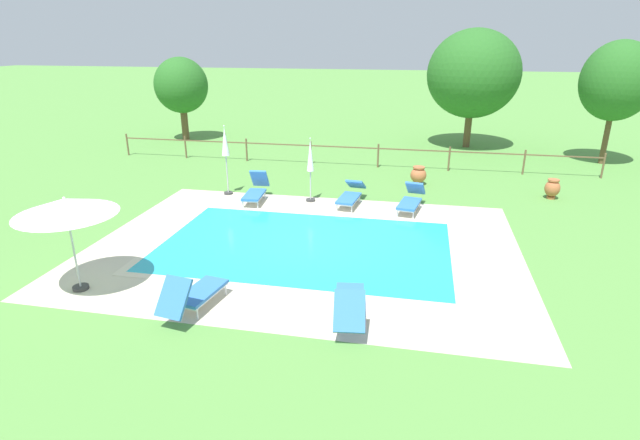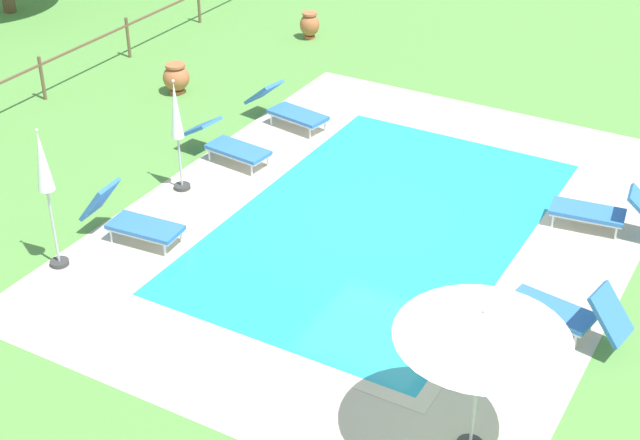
% 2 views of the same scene
% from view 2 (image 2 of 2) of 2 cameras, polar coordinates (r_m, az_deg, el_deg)
% --- Properties ---
extents(ground_plane, '(160.00, 160.00, 0.00)m').
position_cam_2_polar(ground_plane, '(17.07, 3.67, -0.23)').
color(ground_plane, '#599342').
extents(pool_deck_paving, '(11.67, 8.76, 0.01)m').
position_cam_2_polar(pool_deck_paving, '(17.07, 3.67, -0.22)').
color(pool_deck_paving, beige).
rests_on(pool_deck_paving, ground).
extents(swimming_pool_water, '(7.91, 5.00, 0.01)m').
position_cam_2_polar(swimming_pool_water, '(17.07, 3.67, -0.22)').
color(swimming_pool_water, '#23A8C1').
rests_on(swimming_pool_water, ground).
extents(pool_coping_rim, '(8.39, 5.48, 0.01)m').
position_cam_2_polar(pool_coping_rim, '(17.07, 3.67, -0.21)').
color(pool_coping_rim, beige).
rests_on(pool_coping_rim, ground).
extents(sun_lounger_north_near_steps, '(0.93, 2.05, 0.87)m').
position_cam_2_polar(sun_lounger_north_near_steps, '(20.62, -1.96, 6.76)').
color(sun_lounger_north_near_steps, '#3370BC').
rests_on(sun_lounger_north_near_steps, ground).
extents(sun_lounger_north_mid, '(0.89, 1.92, 0.99)m').
position_cam_2_polar(sun_lounger_north_mid, '(14.65, 14.77, -5.39)').
color(sun_lounger_north_mid, '#3370BC').
rests_on(sun_lounger_north_mid, ground).
extents(sun_lounger_north_far, '(0.75, 1.88, 1.00)m').
position_cam_2_polar(sun_lounger_north_far, '(16.72, -11.32, 0.02)').
color(sun_lounger_north_far, '#3370BC').
rests_on(sun_lounger_north_far, ground).
extents(sun_lounger_north_end, '(0.85, 2.02, 0.89)m').
position_cam_2_polar(sun_lounger_north_end, '(17.42, 16.84, 0.50)').
color(sun_lounger_north_end, '#3370BC').
rests_on(sun_lounger_north_end, ground).
extents(sun_lounger_south_near_corner, '(0.82, 2.10, 0.77)m').
position_cam_2_polar(sun_lounger_south_near_corner, '(19.18, -5.67, 4.62)').
color(sun_lounger_south_near_corner, '#3370BC').
rests_on(sun_lounger_south_near_corner, ground).
extents(patio_umbrella_open_foreground, '(2.18, 2.18, 2.23)m').
position_cam_2_polar(patio_umbrella_open_foreground, '(11.43, 9.87, -6.28)').
color(patio_umbrella_open_foreground, '#383838').
rests_on(patio_umbrella_open_foreground, ground).
extents(patio_umbrella_closed_row_west, '(0.32, 0.32, 2.26)m').
position_cam_2_polar(patio_umbrella_closed_row_west, '(17.72, -8.69, 6.00)').
color(patio_umbrella_closed_row_west, '#383838').
rests_on(patio_umbrella_closed_row_west, ground).
extents(patio_umbrella_closed_row_mid_west, '(0.32, 0.32, 2.54)m').
position_cam_2_polar(patio_umbrella_closed_row_mid_west, '(15.64, -16.37, 2.78)').
color(patio_umbrella_closed_row_mid_west, '#383838').
rests_on(patio_umbrella_closed_row_mid_west, ground).
extents(terracotta_urn_near_fence, '(0.52, 0.52, 0.72)m').
position_cam_2_polar(terracotta_urn_near_fence, '(25.62, -0.63, 11.75)').
color(terracotta_urn_near_fence, '#B7663D').
rests_on(terracotta_urn_near_fence, ground).
extents(terracotta_urn_by_tree, '(0.62, 0.62, 0.72)m').
position_cam_2_polar(terracotta_urn_by_tree, '(22.43, -8.71, 8.52)').
color(terracotta_urn_by_tree, '#B7663D').
rests_on(terracotta_urn_by_tree, ground).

